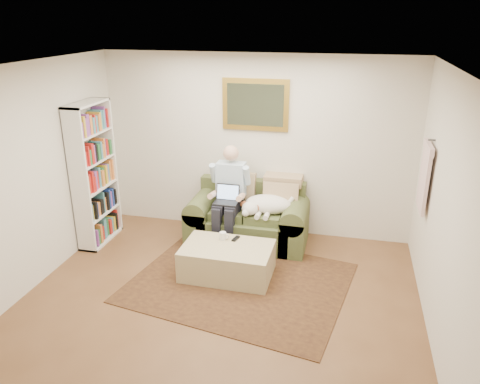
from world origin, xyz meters
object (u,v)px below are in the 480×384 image
at_px(ottoman, 227,261).
at_px(bookshelf, 94,175).
at_px(seated_man, 228,198).
at_px(sofa, 248,223).
at_px(coffee_mug, 223,236).
at_px(sleeping_dog, 268,204).
at_px(laptop, 227,198).

height_order(ottoman, bookshelf, bookshelf).
height_order(seated_man, bookshelf, bookshelf).
bearing_deg(sofa, coffee_mug, -100.57).
distance_m(coffee_mug, bookshelf, 2.05).
relative_size(sofa, bookshelf, 0.84).
xyz_separation_m(sleeping_dog, ottoman, (-0.35, -0.90, -0.44)).
relative_size(coffee_mug, bookshelf, 0.05).
bearing_deg(seated_man, bookshelf, -171.09).
relative_size(laptop, ottoman, 0.29).
relative_size(ottoman, coffee_mug, 11.04).
xyz_separation_m(sofa, bookshelf, (-2.09, -0.44, 0.71)).
height_order(sleeping_dog, bookshelf, bookshelf).
bearing_deg(bookshelf, laptop, 6.93).
height_order(sofa, seated_man, seated_man).
height_order(laptop, ottoman, laptop).
distance_m(laptop, sleeping_dog, 0.58).
bearing_deg(coffee_mug, seated_man, 98.79).
xyz_separation_m(sofa, sleeping_dog, (0.30, -0.08, 0.35)).
distance_m(seated_man, bookshelf, 1.89).
height_order(seated_man, sleeping_dog, seated_man).
height_order(seated_man, ottoman, seated_man).
bearing_deg(sleeping_dog, laptop, -166.36).
xyz_separation_m(sleeping_dog, coffee_mug, (-0.45, -0.72, -0.19)).
xyz_separation_m(sofa, coffee_mug, (-0.15, -0.81, 0.16)).
bearing_deg(sofa, sleeping_dog, -15.74).
bearing_deg(coffee_mug, sofa, 79.43).
relative_size(seated_man, bookshelf, 0.70).
height_order(sofa, bookshelf, bookshelf).
distance_m(laptop, bookshelf, 1.87).
distance_m(sleeping_dog, ottoman, 1.06).
relative_size(laptop, sleeping_dog, 0.47).
bearing_deg(laptop, seated_man, 90.00).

